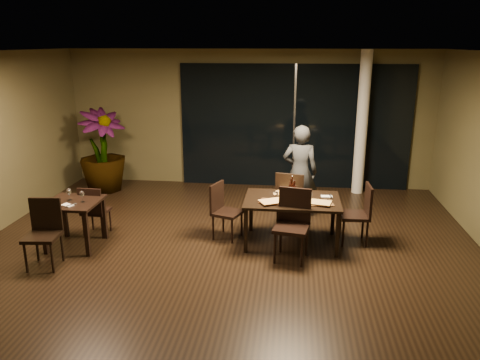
# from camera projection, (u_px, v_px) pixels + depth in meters

# --- Properties ---
(ground) EXTENTS (8.00, 8.00, 0.00)m
(ground) POSITION_uv_depth(u_px,v_px,m) (223.00, 262.00, 6.95)
(ground) COLOR black
(ground) RESTS_ON ground
(wall_back) EXTENTS (8.00, 0.10, 3.00)m
(wall_back) POSITION_uv_depth(u_px,v_px,m) (249.00, 119.00, 10.38)
(wall_back) COLOR #4A4427
(wall_back) RESTS_ON ground
(wall_front) EXTENTS (8.00, 0.10, 3.00)m
(wall_front) POSITION_uv_depth(u_px,v_px,m) (114.00, 340.00, 2.66)
(wall_front) COLOR #4A4427
(wall_front) RESTS_ON ground
(ceiling) EXTENTS (8.00, 8.00, 0.04)m
(ceiling) POSITION_uv_depth(u_px,v_px,m) (220.00, 51.00, 6.09)
(ceiling) COLOR white
(ceiling) RESTS_ON wall_back
(window_panel) EXTENTS (5.00, 0.06, 2.70)m
(window_panel) POSITION_uv_depth(u_px,v_px,m) (294.00, 127.00, 10.23)
(window_panel) COLOR black
(window_panel) RESTS_ON ground
(column) EXTENTS (0.24, 0.24, 3.00)m
(column) POSITION_uv_depth(u_px,v_px,m) (362.00, 124.00, 9.74)
(column) COLOR silver
(column) RESTS_ON ground
(main_table) EXTENTS (1.50, 1.00, 0.75)m
(main_table) POSITION_uv_depth(u_px,v_px,m) (292.00, 203.00, 7.41)
(main_table) COLOR black
(main_table) RESTS_ON ground
(side_table) EXTENTS (0.80, 0.80, 0.75)m
(side_table) POSITION_uv_depth(u_px,v_px,m) (74.00, 209.00, 7.32)
(side_table) COLOR black
(side_table) RESTS_ON ground
(chair_main_far) EXTENTS (0.56, 0.56, 1.03)m
(chair_main_far) POSITION_uv_depth(u_px,v_px,m) (291.00, 198.00, 8.00)
(chair_main_far) COLOR black
(chair_main_far) RESTS_ON ground
(chair_main_near) EXTENTS (0.57, 0.57, 1.06)m
(chair_main_near) POSITION_uv_depth(u_px,v_px,m) (293.00, 220.00, 6.94)
(chair_main_near) COLOR black
(chair_main_near) RESTS_ON ground
(chair_main_left) EXTENTS (0.55, 0.55, 0.92)m
(chair_main_left) POSITION_uv_depth(u_px,v_px,m) (223.00, 208.00, 7.69)
(chair_main_left) COLOR black
(chair_main_left) RESTS_ON ground
(chair_main_right) EXTENTS (0.47, 0.47, 0.97)m
(chair_main_right) POSITION_uv_depth(u_px,v_px,m) (360.00, 211.00, 7.46)
(chair_main_right) COLOR black
(chair_main_right) RESTS_ON ground
(chair_side_far) EXTENTS (0.42, 0.42, 0.86)m
(chair_side_far) POSITION_uv_depth(u_px,v_px,m) (94.00, 209.00, 7.74)
(chair_side_far) COLOR black
(chair_side_far) RESTS_ON ground
(chair_side_near) EXTENTS (0.50, 0.50, 0.98)m
(chair_side_near) POSITION_uv_depth(u_px,v_px,m) (44.00, 229.00, 6.73)
(chair_side_near) COLOR black
(chair_side_near) RESTS_ON ground
(diner) EXTENTS (0.61, 0.43, 1.73)m
(diner) POSITION_uv_depth(u_px,v_px,m) (300.00, 172.00, 8.49)
(diner) COLOR #2C2E31
(diner) RESTS_ON ground
(potted_plant) EXTENTS (1.37, 1.37, 1.78)m
(potted_plant) POSITION_uv_depth(u_px,v_px,m) (102.00, 151.00, 10.06)
(potted_plant) COLOR #1D521B
(potted_plant) RESTS_ON ground
(pizza_board_left) EXTENTS (0.55, 0.34, 0.01)m
(pizza_board_left) POSITION_uv_depth(u_px,v_px,m) (276.00, 202.00, 7.22)
(pizza_board_left) COLOR #3F2514
(pizza_board_left) RESTS_ON main_table
(pizza_board_right) EXTENTS (0.63, 0.38, 0.01)m
(pizza_board_right) POSITION_uv_depth(u_px,v_px,m) (313.00, 203.00, 7.17)
(pizza_board_right) COLOR #482E17
(pizza_board_right) RESTS_ON main_table
(oblong_pizza_left) EXTENTS (0.55, 0.44, 0.02)m
(oblong_pizza_left) POSITION_uv_depth(u_px,v_px,m) (276.00, 201.00, 7.22)
(oblong_pizza_left) COLOR maroon
(oblong_pizza_left) RESTS_ON pizza_board_left
(oblong_pizza_right) EXTENTS (0.55, 0.34, 0.02)m
(oblong_pizza_right) POSITION_uv_depth(u_px,v_px,m) (313.00, 202.00, 7.17)
(oblong_pizza_right) COLOR maroon
(oblong_pizza_right) RESTS_ON pizza_board_right
(round_pizza) EXTENTS (0.31, 0.31, 0.01)m
(round_pizza) POSITION_uv_depth(u_px,v_px,m) (284.00, 193.00, 7.64)
(round_pizza) COLOR #A72512
(round_pizza) RESTS_ON main_table
(bottle_a) EXTENTS (0.07, 0.07, 0.33)m
(bottle_a) POSITION_uv_depth(u_px,v_px,m) (291.00, 189.00, 7.36)
(bottle_a) COLOR black
(bottle_a) RESTS_ON main_table
(bottle_b) EXTENTS (0.07, 0.07, 0.30)m
(bottle_b) POSITION_uv_depth(u_px,v_px,m) (294.00, 190.00, 7.34)
(bottle_b) COLOR black
(bottle_b) RESTS_ON main_table
(bottle_c) EXTENTS (0.08, 0.08, 0.35)m
(bottle_c) POSITION_uv_depth(u_px,v_px,m) (292.00, 187.00, 7.42)
(bottle_c) COLOR black
(bottle_c) RESTS_ON main_table
(tumbler_left) EXTENTS (0.08, 0.08, 0.09)m
(tumbler_left) POSITION_uv_depth(u_px,v_px,m) (276.00, 195.00, 7.44)
(tumbler_left) COLOR white
(tumbler_left) RESTS_ON main_table
(tumbler_right) EXTENTS (0.07, 0.07, 0.09)m
(tumbler_right) POSITION_uv_depth(u_px,v_px,m) (304.00, 195.00, 7.46)
(tumbler_right) COLOR white
(tumbler_right) RESTS_ON main_table
(napkin_near) EXTENTS (0.20, 0.14, 0.01)m
(napkin_near) POSITION_uv_depth(u_px,v_px,m) (326.00, 202.00, 7.23)
(napkin_near) COLOR white
(napkin_near) RESTS_ON main_table
(napkin_far) EXTENTS (0.18, 0.11, 0.01)m
(napkin_far) POSITION_uv_depth(u_px,v_px,m) (327.00, 196.00, 7.49)
(napkin_far) COLOR silver
(napkin_far) RESTS_ON main_table
(wine_glass_a) EXTENTS (0.08, 0.08, 0.18)m
(wine_glass_a) POSITION_uv_depth(u_px,v_px,m) (69.00, 195.00, 7.31)
(wine_glass_a) COLOR white
(wine_glass_a) RESTS_ON side_table
(wine_glass_b) EXTENTS (0.08, 0.08, 0.17)m
(wine_glass_b) POSITION_uv_depth(u_px,v_px,m) (82.00, 197.00, 7.23)
(wine_glass_b) COLOR white
(wine_glass_b) RESTS_ON side_table
(side_napkin) EXTENTS (0.21, 0.18, 0.01)m
(side_napkin) POSITION_uv_depth(u_px,v_px,m) (67.00, 205.00, 7.08)
(side_napkin) COLOR white
(side_napkin) RESTS_ON side_table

